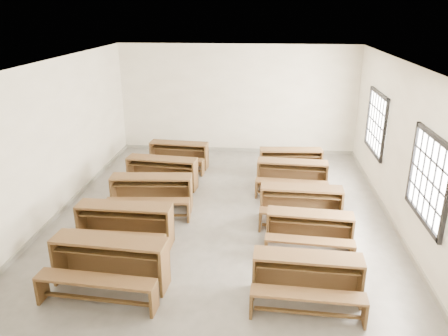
# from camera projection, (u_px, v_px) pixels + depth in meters

# --- Properties ---
(room) EXTENTS (8.50, 8.50, 3.20)m
(room) POSITION_uv_depth(u_px,v_px,m) (228.00, 115.00, 8.75)
(room) COLOR gray
(room) RESTS_ON ground
(desk_set_0) EXTENTS (1.86, 1.06, 0.81)m
(desk_set_0) POSITION_uv_depth(u_px,v_px,m) (109.00, 260.00, 6.79)
(desk_set_0) COLOR brown
(desk_set_0) RESTS_ON ground
(desk_set_1) EXTENTS (1.76, 0.94, 0.79)m
(desk_set_1) POSITION_uv_depth(u_px,v_px,m) (124.00, 222.00, 8.01)
(desk_set_1) COLOR brown
(desk_set_1) RESTS_ON ground
(desk_set_2) EXTENTS (1.79, 1.03, 0.78)m
(desk_set_2) POSITION_uv_depth(u_px,v_px,m) (151.00, 191.00, 9.40)
(desk_set_2) COLOR brown
(desk_set_2) RESTS_ON ground
(desk_set_3) EXTENTS (1.78, 1.06, 0.76)m
(desk_set_3) POSITION_uv_depth(u_px,v_px,m) (161.00, 171.00, 10.55)
(desk_set_3) COLOR brown
(desk_set_3) RESTS_ON ground
(desk_set_4) EXTENTS (1.64, 0.95, 0.71)m
(desk_set_4) POSITION_uv_depth(u_px,v_px,m) (179.00, 153.00, 11.94)
(desk_set_4) COLOR brown
(desk_set_4) RESTS_ON ground
(desk_set_5) EXTENTS (1.66, 0.92, 0.73)m
(desk_set_5) POSITION_uv_depth(u_px,v_px,m) (307.00, 275.00, 6.49)
(desk_set_5) COLOR brown
(desk_set_5) RESTS_ON ground
(desk_set_6) EXTENTS (1.60, 0.91, 0.69)m
(desk_set_6) POSITION_uv_depth(u_px,v_px,m) (309.00, 228.00, 7.91)
(desk_set_6) COLOR brown
(desk_set_6) RESTS_ON ground
(desk_set_7) EXTENTS (1.68, 0.91, 0.75)m
(desk_set_7) POSITION_uv_depth(u_px,v_px,m) (301.00, 202.00, 8.91)
(desk_set_7) COLOR brown
(desk_set_7) RESTS_ON ground
(desk_set_8) EXTENTS (1.71, 0.96, 0.75)m
(desk_set_8) POSITION_uv_depth(u_px,v_px,m) (292.00, 174.00, 10.39)
(desk_set_8) COLOR brown
(desk_set_8) RESTS_ON ground
(desk_set_9) EXTENTS (1.66, 0.95, 0.72)m
(desk_set_9) POSITION_uv_depth(u_px,v_px,m) (291.00, 161.00, 11.34)
(desk_set_9) COLOR brown
(desk_set_9) RESTS_ON ground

